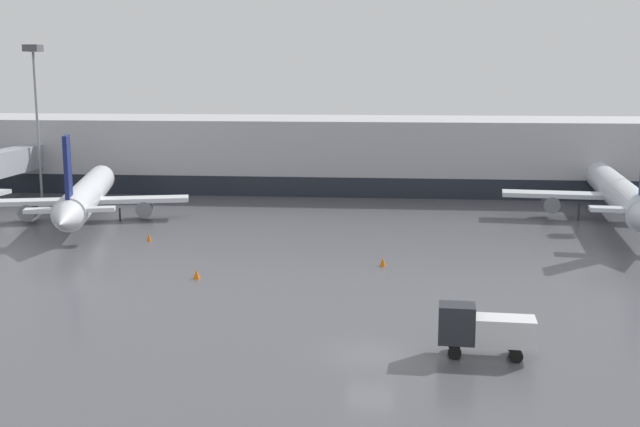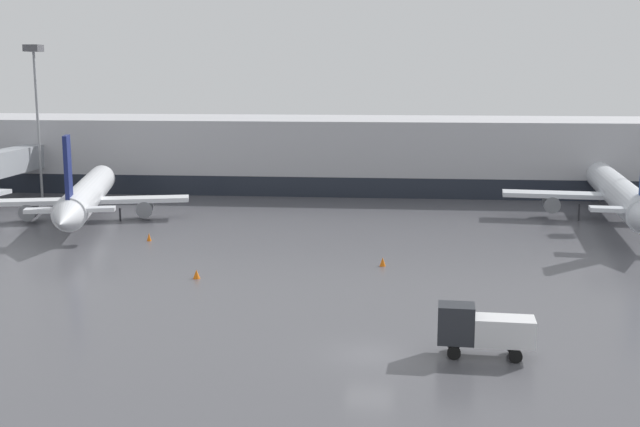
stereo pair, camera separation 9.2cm
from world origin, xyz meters
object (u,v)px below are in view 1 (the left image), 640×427
(traffic_cone_3, at_px, (383,262))
(parked_jet_1, at_px, (616,191))
(parked_jet_2, at_px, (87,195))
(service_truck_0, at_px, (483,328))
(traffic_cone_4, at_px, (197,274))
(traffic_cone_1, at_px, (149,237))
(apron_light_mast_5, at_px, (35,77))

(traffic_cone_3, bearing_deg, parked_jet_1, 43.47)
(parked_jet_2, xyz_separation_m, service_truck_0, (35.60, -35.95, -1.06))
(traffic_cone_3, bearing_deg, traffic_cone_4, -159.08)
(service_truck_0, xyz_separation_m, traffic_cone_1, (-26.43, 26.90, -1.16))
(parked_jet_1, xyz_separation_m, traffic_cone_4, (-36.29, -26.84, -2.69))
(traffic_cone_4, height_order, apron_light_mast_5, apron_light_mast_5)
(service_truck_0, height_order, traffic_cone_4, service_truck_0)
(parked_jet_1, height_order, traffic_cone_4, parked_jet_1)
(parked_jet_2, height_order, traffic_cone_4, parked_jet_2)
(parked_jet_2, distance_m, traffic_cone_1, 13.07)
(parked_jet_2, relative_size, traffic_cone_1, 45.33)
(parked_jet_1, distance_m, traffic_cone_1, 46.12)
(parked_jet_1, height_order, apron_light_mast_5, apron_light_mast_5)
(parked_jet_1, relative_size, apron_light_mast_5, 2.21)
(parked_jet_2, xyz_separation_m, traffic_cone_3, (29.99, -16.46, -2.23))
(parked_jet_1, bearing_deg, traffic_cone_3, 139.48)
(parked_jet_2, bearing_deg, parked_jet_1, -98.45)
(service_truck_0, bearing_deg, traffic_cone_1, -42.18)
(parked_jet_2, relative_size, service_truck_0, 6.35)
(service_truck_0, height_order, traffic_cone_3, service_truck_0)
(parked_jet_2, height_order, traffic_cone_3, parked_jet_2)
(service_truck_0, distance_m, traffic_cone_4, 23.82)
(parked_jet_2, distance_m, apron_light_mast_5, 21.94)
(parked_jet_2, xyz_separation_m, traffic_cone_4, (16.64, -21.57, -2.25))
(parked_jet_1, xyz_separation_m, apron_light_mast_5, (-64.41, 9.39, 11.17))
(parked_jet_2, relative_size, apron_light_mast_5, 1.80)
(parked_jet_1, distance_m, traffic_cone_3, 31.71)
(parked_jet_2, bearing_deg, traffic_cone_1, -148.76)
(traffic_cone_4, bearing_deg, apron_light_mast_5, 127.80)
(parked_jet_1, distance_m, traffic_cone_4, 45.22)
(traffic_cone_1, height_order, apron_light_mast_5, apron_light_mast_5)
(service_truck_0, height_order, apron_light_mast_5, apron_light_mast_5)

